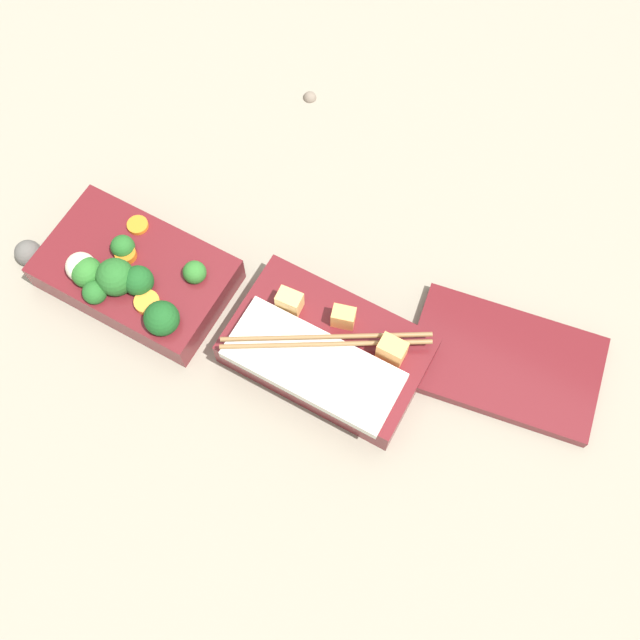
{
  "coord_description": "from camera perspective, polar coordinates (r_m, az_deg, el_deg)",
  "views": [
    {
      "loc": [
        0.25,
        -0.26,
        0.77
      ],
      "look_at": [
        0.1,
        0.02,
        0.04
      ],
      "focal_mm": 42.0,
      "sensor_mm": 36.0,
      "label": 1
    }
  ],
  "objects": [
    {
      "name": "ground_plane",
      "position": [
        0.85,
        -6.36,
        0.8
      ],
      "size": [
        3.0,
        3.0,
        0.0
      ],
      "primitive_type": "plane",
      "color": "gray"
    },
    {
      "name": "bento_tray_vegetable",
      "position": [
        0.86,
        -14.03,
        3.34
      ],
      "size": [
        0.21,
        0.13,
        0.07
      ],
      "color": "maroon",
      "rests_on": "ground_plane"
    },
    {
      "name": "pebble_0",
      "position": [
        0.94,
        -21.33,
        4.76
      ],
      "size": [
        0.03,
        0.03,
        0.03
      ],
      "primitive_type": "sphere",
      "color": "#595651",
      "rests_on": "ground_plane"
    },
    {
      "name": "bento_lid",
      "position": [
        0.84,
        13.89,
        -3.14
      ],
      "size": [
        0.22,
        0.16,
        0.01
      ],
      "primitive_type": "cube",
      "rotation": [
        0.0,
        0.0,
        0.16
      ],
      "color": "maroon",
      "rests_on": "ground_plane"
    },
    {
      "name": "pebble_1",
      "position": [
        1.01,
        -0.78,
        16.71
      ],
      "size": [
        0.02,
        0.02,
        0.02
      ],
      "primitive_type": "sphere",
      "color": "#7A6B5B",
      "rests_on": "ground_plane"
    },
    {
      "name": "bento_tray_rice",
      "position": [
        0.8,
        0.38,
        -2.57
      ],
      "size": [
        0.21,
        0.13,
        0.07
      ],
      "color": "maroon",
      "rests_on": "ground_plane"
    }
  ]
}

